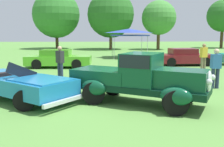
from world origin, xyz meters
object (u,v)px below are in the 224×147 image
at_px(spectator_near_truck, 204,56).
at_px(spectator_between_cars, 60,62).
at_px(spectator_by_row, 216,67).
at_px(canopy_tent_left_field, 129,32).
at_px(neighbor_convertible, 20,83).
at_px(feature_pickup_truck, 139,78).
at_px(show_car_lime, 58,59).
at_px(show_car_burgundy, 184,57).

xyz_separation_m(spectator_near_truck, spectator_between_cars, (-8.34, -2.49, 0.00)).
height_order(spectator_between_cars, spectator_by_row, same).
distance_m(spectator_by_row, canopy_tent_left_field, 14.29).
xyz_separation_m(neighbor_convertible, spectator_between_cars, (0.86, 3.90, 0.33)).
bearing_deg(feature_pickup_truck, spectator_by_row, 31.85).
xyz_separation_m(neighbor_convertible, spectator_near_truck, (9.21, 6.38, 0.33)).
xyz_separation_m(feature_pickup_truck, spectator_between_cars, (-3.24, 4.68, 0.04)).
relative_size(neighbor_convertible, spectator_between_cars, 2.75).
xyz_separation_m(spectator_near_truck, canopy_tent_left_field, (-3.50, 9.14, 1.51)).
relative_size(show_car_lime, show_car_burgundy, 1.06).
relative_size(show_car_burgundy, spectator_near_truck, 2.47).
height_order(spectator_near_truck, canopy_tent_left_field, canopy_tent_left_field).
relative_size(show_car_lime, spectator_near_truck, 2.61).
xyz_separation_m(feature_pickup_truck, canopy_tent_left_field, (1.60, 16.31, 1.55)).
bearing_deg(spectator_by_row, show_car_burgundy, 80.58).
xyz_separation_m(feature_pickup_truck, show_car_burgundy, (4.93, 10.16, -0.27)).
xyz_separation_m(neighbor_convertible, show_car_burgundy, (9.03, 9.37, 0.02)).
height_order(show_car_burgundy, spectator_by_row, spectator_by_row).
bearing_deg(neighbor_convertible, spectator_between_cars, 77.49).
bearing_deg(canopy_tent_left_field, spectator_near_truck, -69.06).
bearing_deg(show_car_burgundy, feature_pickup_truck, -115.88).
distance_m(show_car_lime, spectator_near_truck, 9.40).
bearing_deg(show_car_burgundy, show_car_lime, -175.16).
xyz_separation_m(feature_pickup_truck, spectator_by_row, (3.61, 2.25, 0.04)).
bearing_deg(spectator_by_row, canopy_tent_left_field, 98.13).
xyz_separation_m(show_car_lime, canopy_tent_left_field, (5.63, 6.92, 1.82)).
bearing_deg(spectator_between_cars, neighbor_convertible, -102.51).
bearing_deg(spectator_by_row, spectator_between_cars, 160.41).
xyz_separation_m(neighbor_convertible, show_car_lime, (0.08, 8.61, 0.02)).
bearing_deg(spectator_by_row, show_car_lime, 136.89).
bearing_deg(canopy_tent_left_field, neighbor_convertible, -110.18).
relative_size(show_car_burgundy, canopy_tent_left_field, 1.26).
bearing_deg(spectator_near_truck, canopy_tent_left_field, 110.94).
distance_m(feature_pickup_truck, spectator_by_row, 4.26).
bearing_deg(show_car_lime, spectator_by_row, -43.11).
distance_m(spectator_near_truck, spectator_by_row, 5.15).
bearing_deg(show_car_lime, spectator_between_cars, -80.50).
xyz_separation_m(show_car_burgundy, spectator_near_truck, (0.18, -2.99, 0.31)).
height_order(feature_pickup_truck, show_car_lime, feature_pickup_truck).
xyz_separation_m(neighbor_convertible, spectator_by_row, (7.72, 1.46, 0.33)).
bearing_deg(show_car_lime, canopy_tent_left_field, 50.84).
bearing_deg(show_car_burgundy, neighbor_convertible, -133.94).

